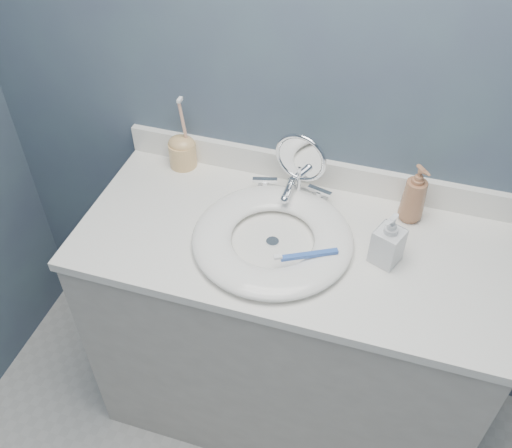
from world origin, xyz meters
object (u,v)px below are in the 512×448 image
at_px(makeup_mirror, 300,166).
at_px(soap_bottle_clear, 389,239).
at_px(toothbrush_holder, 182,150).
at_px(soap_bottle_amber, 415,194).

distance_m(makeup_mirror, soap_bottle_clear, 0.34).
distance_m(makeup_mirror, toothbrush_holder, 0.41).
bearing_deg(makeup_mirror, soap_bottle_clear, -19.84).
bearing_deg(soap_bottle_clear, makeup_mirror, 170.93).
xyz_separation_m(makeup_mirror, soap_bottle_amber, (0.33, 0.02, -0.03)).
relative_size(soap_bottle_amber, toothbrush_holder, 0.74).
height_order(makeup_mirror, soap_bottle_clear, makeup_mirror).
distance_m(soap_bottle_clear, toothbrush_holder, 0.72).
bearing_deg(soap_bottle_clear, toothbrush_holder, -176.32).
relative_size(soap_bottle_amber, soap_bottle_clear, 1.17).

